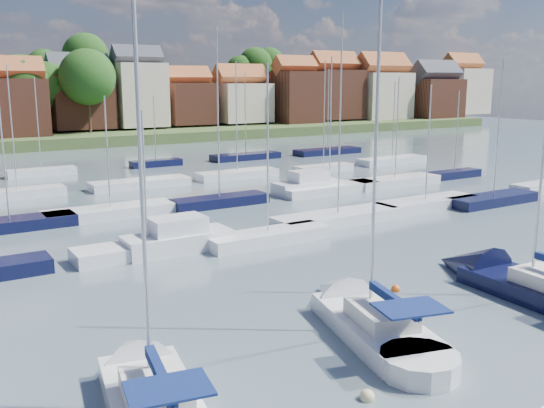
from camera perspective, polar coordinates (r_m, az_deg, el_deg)
ground at (r=59.61m, az=-11.77°, el=0.91°), size 260.00×260.00×0.00m
sailboat_left at (r=22.14m, az=-11.66°, el=-16.83°), size 4.64×10.88×14.39m
sailboat_centre at (r=28.00m, az=8.38°, el=-10.46°), size 5.85×11.86×15.58m
sailboat_navy at (r=34.49m, az=21.75°, el=-6.91°), size 4.12×12.88×17.54m
buoy_c at (r=22.20m, az=8.93°, el=-17.70°), size 0.53×0.53×0.53m
buoy_e at (r=32.58m, az=11.55°, el=-8.02°), size 0.47×0.47×0.47m
marina_field at (r=55.80m, az=-8.21°, el=0.77°), size 79.62×41.41×15.93m
far_shore_town at (r=149.54m, az=-23.67°, el=8.27°), size 212.46×90.00×22.27m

